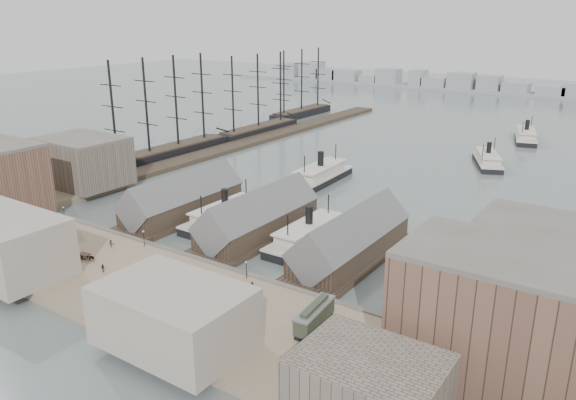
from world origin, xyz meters
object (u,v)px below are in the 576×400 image
Objects in this scene: ferry_docked_west at (225,215)px; tram at (314,317)px; horse_cart_right at (174,294)px; horse_cart_center at (89,257)px; horse_cart_left at (45,225)px.

ferry_docked_west reaches higher than tram.
horse_cart_right is at bearing -61.85° from ferry_docked_west.
ferry_docked_west reaches higher than horse_cart_center.
horse_cart_center is at bearing -86.75° from horse_cart_left.
ferry_docked_west is at bearing 7.52° from horse_cart_right.
tram is 80.83m from horse_cart_left.
horse_cart_left is 0.98× the size of horse_cart_right.
horse_cart_left is at bearing 172.99° from tram.
ferry_docked_west reaches higher than horse_cart_left.
horse_cart_right is (21.61, -40.38, 0.47)m from ferry_docked_west.
tram is (49.19, -34.63, 1.65)m from ferry_docked_west.
horse_cart_center is 27.56m from horse_cart_right.
tram is 28.20m from horse_cart_right.
horse_cart_right reaches higher than horse_cart_left.
horse_cart_center is at bearing -98.67° from ferry_docked_west.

